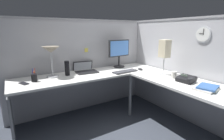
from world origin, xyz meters
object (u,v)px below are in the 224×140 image
Objects in this scene: pen_cup at (34,78)px; cell_phone at (24,83)px; laptop at (85,70)px; keyboard at (125,71)px; wall_clock at (203,34)px; coffee_mug at (174,75)px; desk_lamp_paper at (165,50)px; monitor at (119,51)px; thermos_flask at (67,68)px; office_phone at (186,79)px; book_stack at (207,88)px; desk_lamp_dome at (51,52)px; computer_mouse at (140,69)px.

cell_phone is at bearing -164.22° from pen_cup.
pen_cup is at bearing -167.05° from laptop.
keyboard is 1.95× the size of wall_clock.
coffee_mug is at bearing -48.04° from cell_phone.
wall_clock is (0.30, -0.38, 0.23)m from desk_lamp_paper.
monitor is 1.01m from thermos_flask.
keyboard is 4.48× the size of coffee_mug.
office_phone is (1.70, -1.08, -0.02)m from pen_cup.
book_stack is at bearing -138.40° from wall_clock.
coffee_mug is (1.24, -0.95, -0.06)m from thermos_flask.
desk_lamp_dome is at bearing -171.32° from laptop.
book_stack reaches higher than keyboard.
desk_lamp_paper is (0.03, 0.42, 0.35)m from office_phone.
desk_lamp_dome is 1.77m from coffee_mug.
laptop is 2.27× the size of pen_cup.
laptop is at bearing 8.68° from desk_lamp_dome.
monitor is 2.31× the size of office_phone.
coffee_mug is (1.45, -0.97, -0.32)m from desk_lamp_dome.
desk_lamp_dome is 2.05× the size of office_phone.
book_stack is (0.18, -1.54, -0.27)m from monitor.
keyboard is 1.35× the size of book_stack.
thermos_flask is (-1.17, 0.32, 0.09)m from computer_mouse.
coffee_mug is at bearing 86.92° from office_phone.
monitor is 1.28m from office_phone.
cell_phone is 0.66× the size of office_phone.
laptop is 1.86× the size of thermos_flask.
computer_mouse is at bearing -15.27° from thermos_flask.
book_stack reaches higher than cell_phone.
keyboard is 2.39× the size of pen_cup.
keyboard is 0.75m from coffee_mug.
pen_cup is at bearing 171.75° from computer_mouse.
coffee_mug is (0.07, -0.63, 0.03)m from computer_mouse.
computer_mouse is 0.56m from desk_lamp_paper.
book_stack is at bearing -97.83° from coffee_mug.
book_stack is 3.33× the size of coffee_mug.
office_phone is 0.41× the size of desk_lamp_paper.
computer_mouse is 1.46m from desk_lamp_dome.
book_stack is at bearing -89.89° from computer_mouse.
monitor is 4.81× the size of computer_mouse.
thermos_flask is at bearing 9.85° from pen_cup.
cell_phone is 2.00m from desk_lamp_paper.
laptop is at bearing 17.24° from thermos_flask.
desk_lamp_paper is at bearing 83.19° from book_stack.
laptop is 1.39m from coffee_mug.
desk_lamp_paper reaches higher than computer_mouse.
coffee_mug is (0.38, -0.65, 0.04)m from keyboard.
desk_lamp_dome is at bearing 146.31° from coffee_mug.
office_phone is 0.31m from book_stack.
thermos_flask is at bearing 144.25° from wall_clock.
desk_lamp_dome is 3.09× the size of cell_phone.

